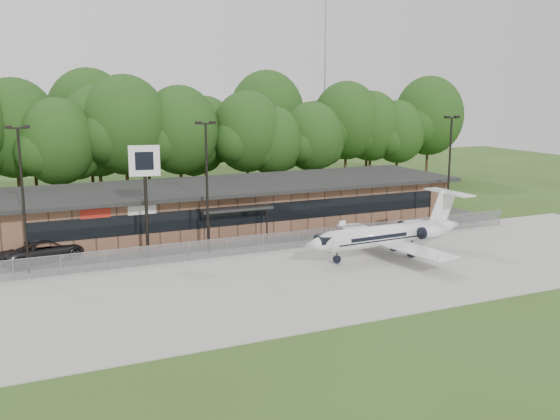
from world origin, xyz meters
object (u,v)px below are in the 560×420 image
terminal (235,205)px  business_jet (390,235)px  suv (44,250)px  pole_sign (145,173)px

terminal → business_jet: size_ratio=2.90×
suv → pole_sign: 9.53m
suv → business_jet: bearing=-131.2°
business_jet → suv: business_jet is taller
terminal → suv: 17.42m
pole_sign → suv: bearing=171.4°
business_jet → pole_sign: bearing=155.0°
terminal → pole_sign: pole_sign is taller
business_jet → suv: (-24.02, 9.60, -0.82)m
suv → pole_sign: pole_sign is taller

